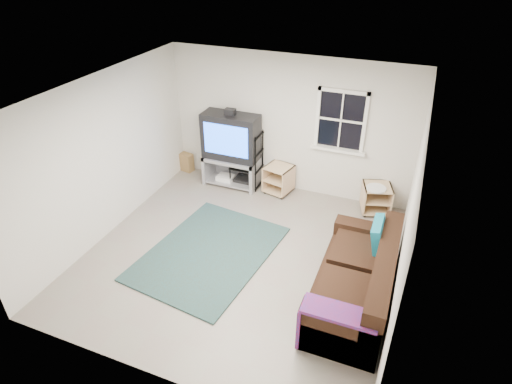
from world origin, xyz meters
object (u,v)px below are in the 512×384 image
at_px(side_table_right, 376,196).
at_px(side_table_left, 280,178).
at_px(tv_unit, 231,144).
at_px(sofa, 357,282).
at_px(av_rack, 246,162).

bearing_deg(side_table_right, side_table_left, 179.37).
xyz_separation_m(tv_unit, sofa, (2.88, -2.32, -0.52)).
bearing_deg(side_table_right, sofa, -87.86).
bearing_deg(side_table_left, sofa, -51.40).
distance_m(tv_unit, sofa, 3.74).
bearing_deg(av_rack, side_table_right, -0.21).
relative_size(av_rack, side_table_right, 1.93).
distance_m(tv_unit, av_rack, 0.47).
distance_m(av_rack, side_table_right, 2.52).
xyz_separation_m(av_rack, side_table_right, (2.51, -0.01, -0.19)).
height_order(av_rack, side_table_left, av_rack).
relative_size(av_rack, sofa, 0.54).
height_order(tv_unit, side_table_left, tv_unit).
bearing_deg(side_table_left, tv_unit, -175.80).
height_order(side_table_right, sofa, sofa).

